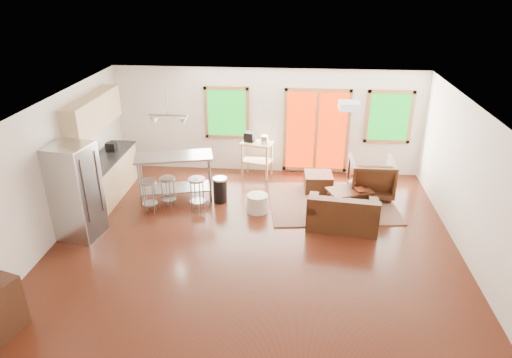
# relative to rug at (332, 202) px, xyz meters

# --- Properties ---
(floor) EXTENTS (7.50, 7.00, 0.02)m
(floor) POSITION_rel_rug_xyz_m (-1.54, -1.79, -0.02)
(floor) COLOR #34130B
(floor) RESTS_ON ground
(ceiling) EXTENTS (7.50, 7.00, 0.02)m
(ceiling) POSITION_rel_rug_xyz_m (-1.54, -1.79, 2.60)
(ceiling) COLOR white
(ceiling) RESTS_ON ground
(back_wall) EXTENTS (7.50, 0.02, 2.60)m
(back_wall) POSITION_rel_rug_xyz_m (-1.54, 1.72, 1.29)
(back_wall) COLOR silver
(back_wall) RESTS_ON ground
(left_wall) EXTENTS (0.02, 7.00, 2.60)m
(left_wall) POSITION_rel_rug_xyz_m (-5.30, -1.79, 1.29)
(left_wall) COLOR silver
(left_wall) RESTS_ON ground
(right_wall) EXTENTS (0.02, 7.00, 2.60)m
(right_wall) POSITION_rel_rug_xyz_m (2.22, -1.79, 1.29)
(right_wall) COLOR silver
(right_wall) RESTS_ON ground
(front_wall) EXTENTS (7.50, 0.02, 2.60)m
(front_wall) POSITION_rel_rug_xyz_m (-1.54, -5.30, 1.29)
(front_wall) COLOR silver
(front_wall) RESTS_ON ground
(window_left) EXTENTS (1.10, 0.05, 1.30)m
(window_left) POSITION_rel_rug_xyz_m (-2.54, 1.67, 1.49)
(window_left) COLOR #0B5310
(window_left) RESTS_ON back_wall
(french_doors) EXTENTS (1.60, 0.05, 2.10)m
(french_doors) POSITION_rel_rug_xyz_m (-0.34, 1.67, 1.09)
(french_doors) COLOR #AB1A00
(french_doors) RESTS_ON back_wall
(window_right) EXTENTS (1.10, 0.05, 1.30)m
(window_right) POSITION_rel_rug_xyz_m (1.36, 1.67, 1.49)
(window_right) COLOR #0B5310
(window_right) RESTS_ON back_wall
(rug) EXTENTS (2.93, 2.38, 0.03)m
(rug) POSITION_rel_rug_xyz_m (0.00, 0.00, 0.00)
(rug) COLOR #525C3C
(rug) RESTS_ON floor
(loveseat) EXTENTS (1.45, 0.93, 0.73)m
(loveseat) POSITION_rel_rug_xyz_m (0.13, -1.03, 0.28)
(loveseat) COLOR black
(loveseat) RESTS_ON floor
(coffee_table) EXTENTS (1.06, 0.86, 0.37)m
(coffee_table) POSITION_rel_rug_xyz_m (0.36, -0.06, 0.30)
(coffee_table) COLOR #341C11
(coffee_table) RESTS_ON floor
(armchair) EXTENTS (0.95, 0.89, 0.97)m
(armchair) POSITION_rel_rug_xyz_m (0.88, 0.48, 0.47)
(armchair) COLOR black
(armchair) RESTS_ON floor
(ottoman) EXTENTS (0.66, 0.66, 0.42)m
(ottoman) POSITION_rel_rug_xyz_m (-0.28, 0.62, 0.20)
(ottoman) COLOR black
(ottoman) RESTS_ON floor
(pouf) EXTENTS (0.49, 0.49, 0.39)m
(pouf) POSITION_rel_rug_xyz_m (-1.60, -0.52, 0.18)
(pouf) COLOR beige
(pouf) RESTS_ON floor
(vase) EXTENTS (0.20, 0.20, 0.28)m
(vase) POSITION_rel_rug_xyz_m (0.43, 0.13, 0.49)
(vase) COLOR silver
(vase) RESTS_ON coffee_table
(book) EXTENTS (0.19, 0.09, 0.26)m
(book) POSITION_rel_rug_xyz_m (0.48, -0.14, 0.52)
(book) COLOR maroon
(book) RESTS_ON coffee_table
(cabinets) EXTENTS (0.64, 2.24, 2.30)m
(cabinets) POSITION_rel_rug_xyz_m (-5.03, -0.09, 0.91)
(cabinets) COLOR tan
(cabinets) RESTS_ON floor
(refrigerator) EXTENTS (0.85, 0.83, 1.85)m
(refrigerator) POSITION_rel_rug_xyz_m (-4.88, -1.76, 0.91)
(refrigerator) COLOR #B7BABC
(refrigerator) RESTS_ON floor
(island) EXTENTS (1.77, 1.04, 1.05)m
(island) POSITION_rel_rug_xyz_m (-3.45, -0.10, 0.71)
(island) COLOR #B7BABC
(island) RESTS_ON floor
(cup) EXTENTS (0.14, 0.13, 0.12)m
(cup) POSITION_rel_rug_xyz_m (-3.00, -0.07, 0.99)
(cup) COLOR white
(cup) RESTS_ON island
(bar_stool_a) EXTENTS (0.40, 0.40, 0.74)m
(bar_stool_a) POSITION_rel_rug_xyz_m (-3.84, -0.78, 0.54)
(bar_stool_a) COLOR #B7BABC
(bar_stool_a) RESTS_ON floor
(bar_stool_b) EXTENTS (0.40, 0.40, 0.71)m
(bar_stool_b) POSITION_rel_rug_xyz_m (-3.50, -0.53, 0.51)
(bar_stool_b) COLOR #B7BABC
(bar_stool_b) RESTS_ON floor
(bar_stool_c) EXTENTS (0.41, 0.41, 0.75)m
(bar_stool_c) POSITION_rel_rug_xyz_m (-2.86, -0.60, 0.54)
(bar_stool_c) COLOR #B7BABC
(bar_stool_c) RESTS_ON floor
(trash_can) EXTENTS (0.32, 0.32, 0.57)m
(trash_can) POSITION_rel_rug_xyz_m (-2.45, -0.13, 0.27)
(trash_can) COLOR black
(trash_can) RESTS_ON floor
(kitchen_cart) EXTENTS (0.83, 0.65, 1.13)m
(kitchen_cart) POSITION_rel_rug_xyz_m (-1.79, 1.31, 0.76)
(kitchen_cart) COLOR tan
(kitchen_cart) RESTS_ON floor
(ceiling_flush) EXTENTS (0.35, 0.35, 0.12)m
(ceiling_flush) POSITION_rel_rug_xyz_m (0.06, -1.19, 2.52)
(ceiling_flush) COLOR white
(ceiling_flush) RESTS_ON ceiling
(pendant_light) EXTENTS (0.80, 0.18, 0.79)m
(pendant_light) POSITION_rel_rug_xyz_m (-3.44, -0.29, 1.88)
(pendant_light) COLOR gray
(pendant_light) RESTS_ON ceiling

